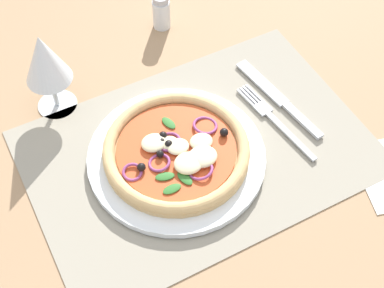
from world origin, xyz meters
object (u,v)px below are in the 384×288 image
Objects in this scene: pizza at (177,151)px; knife at (278,97)px; fork at (272,118)px; wine_glass at (45,61)px; plate at (177,158)px; pepper_shaker at (161,12)px.

pizza is 1.09× the size of knife.
pizza is at bearing 83.47° from fork.
knife is at bearing -26.05° from wine_glass.
pepper_shaker is at bearing 68.37° from plate.
fork is at bearing -78.55° from pepper_shaker.
knife is at bearing -70.58° from pepper_shaker.
pepper_shaker is at bearing 21.60° from wine_glass.
fork is 1.21× the size of wine_glass.
knife is 26.81cm from pepper_shaker.
wine_glass is at bearing 56.24° from knife.
knife is (20.18, 3.34, -0.32)cm from plate.
fork is 36.24cm from wine_glass.
pepper_shaker is (11.31, 28.51, 2.28)cm from plate.
fork is at bearing 128.40° from knife.
wine_glass is (-12.27, 19.27, 7.50)cm from pizza.
knife is 1.35× the size of wine_glass.
pizza is 17.15cm from fork.
pizza reaches higher than knife.
wine_glass is at bearing -158.40° from pepper_shaker.
fork is (17.02, 0.18, -2.05)cm from pizza.
pizza is at bearing -111.51° from pepper_shaker.
pizza is at bearing 91.94° from knife.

